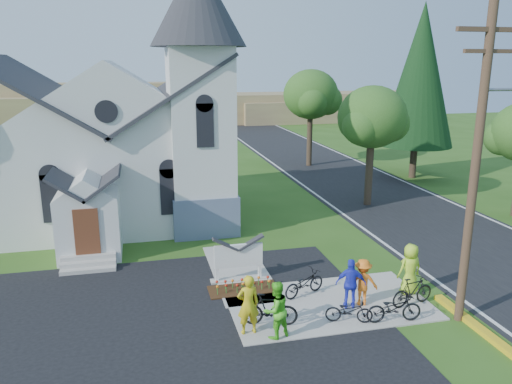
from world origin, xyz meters
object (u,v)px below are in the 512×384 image
object	(u,v)px
cyclist_3	(363,282)
bike_2	(349,311)
bike_3	(413,291)
cyclist_0	(248,304)
bike_1	(270,309)
utility_pole	(478,160)
cyclist_4	(410,269)
bike_4	(394,308)
church_sign	(238,256)
bike_0	(304,283)
cyclist_1	(276,310)
cyclist_2	(351,284)

from	to	relation	value
cyclist_3	bike_2	bearing A→B (deg)	62.43
bike_2	bike_3	xyz separation A→B (m)	(2.63, 0.59, 0.12)
cyclist_0	bike_1	xyz separation A→B (m)	(0.77, 0.30, -0.42)
utility_pole	cyclist_0	size ratio (longest dim) A/B	5.16
cyclist_4	bike_4	bearing A→B (deg)	42.76
bike_4	church_sign	bearing A→B (deg)	49.93
bike_0	cyclist_3	xyz separation A→B (m)	(1.74, -1.14, 0.37)
church_sign	cyclist_4	bearing A→B (deg)	-24.01
cyclist_1	cyclist_0	bearing A→B (deg)	-50.83
cyclist_3	cyclist_1	bearing A→B (deg)	35.50
utility_pole	cyclist_0	distance (m)	8.35
bike_0	cyclist_1	bearing A→B (deg)	122.03
cyclist_3	bike_3	world-z (taller)	cyclist_3
bike_1	bike_3	xyz separation A→B (m)	(5.19, 0.16, -0.03)
cyclist_3	cyclist_4	distance (m)	2.11
cyclist_4	cyclist_0	bearing A→B (deg)	6.45
cyclist_3	bike_3	size ratio (longest dim) A/B	0.96
cyclist_4	cyclist_2	bearing A→B (deg)	6.28
utility_pole	cyclist_4	size ratio (longest dim) A/B	5.28
bike_1	cyclist_2	size ratio (longest dim) A/B	1.03
cyclist_3	bike_4	xyz separation A→B (m)	(0.47, -1.38, -0.35)
cyclist_0	bike_3	size ratio (longest dim) A/B	1.12
utility_pole	cyclist_4	xyz separation A→B (m)	(-0.71, 2.09, -4.41)
cyclist_2	bike_0	bearing A→B (deg)	-26.48
bike_1	cyclist_4	world-z (taller)	cyclist_4
cyclist_0	cyclist_3	xyz separation A→B (m)	(4.29, 0.95, -0.13)
utility_pole	bike_4	distance (m)	5.39
cyclist_2	cyclist_0	bearing A→B (deg)	31.18
bike_2	bike_3	bearing A→B (deg)	-58.94
utility_pole	cyclist_4	bearing A→B (deg)	108.71
bike_3	utility_pole	bearing A→B (deg)	-149.32
bike_2	cyclist_4	bearing A→B (deg)	-45.31
cyclist_0	cyclist_1	distance (m)	0.89
church_sign	cyclist_4	distance (m)	6.41
bike_4	bike_2	bearing A→B (deg)	83.61
church_sign	bike_1	world-z (taller)	church_sign
cyclist_1	bike_3	world-z (taller)	cyclist_1
bike_2	cyclist_0	bearing A→B (deg)	106.41
cyclist_0	cyclist_4	bearing A→B (deg)	-170.77
bike_0	bike_4	distance (m)	3.35
bike_0	bike_4	xyz separation A→B (m)	(2.21, -2.52, 0.02)
cyclist_0	utility_pole	bearing A→B (deg)	171.23
bike_1	bike_2	distance (m)	2.61
bike_2	cyclist_3	bearing A→B (deg)	-23.16
cyclist_1	bike_4	world-z (taller)	cyclist_1
cyclist_2	bike_2	xyz separation A→B (m)	(-0.46, -0.94, -0.48)
bike_2	bike_1	bearing A→B (deg)	99.11
church_sign	utility_pole	distance (m)	9.18
cyclist_2	cyclist_1	bearing A→B (deg)	41.44
bike_2	bike_3	world-z (taller)	bike_3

